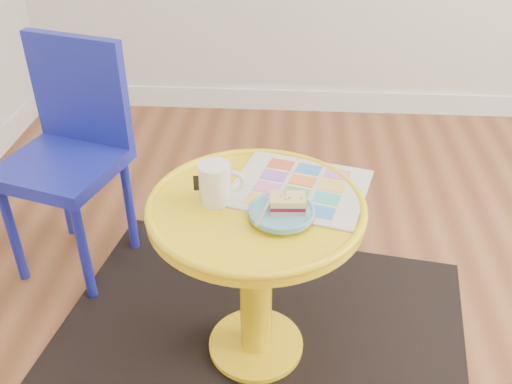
# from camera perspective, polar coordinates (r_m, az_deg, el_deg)

# --- Properties ---
(room_walls) EXTENTS (4.00, 4.00, 4.00)m
(room_walls) POSITION_cam_1_polar(r_m,az_deg,el_deg) (2.48, -7.14, -0.07)
(room_walls) COLOR silver
(room_walls) RESTS_ON ground
(rug) EXTENTS (1.46, 1.29, 0.01)m
(rug) POSITION_cam_1_polar(r_m,az_deg,el_deg) (1.88, 0.00, -15.20)
(rug) COLOR black
(rug) RESTS_ON ground
(side_table) EXTENTS (0.58, 0.58, 0.55)m
(side_table) POSITION_cam_1_polar(r_m,az_deg,el_deg) (1.61, -0.00, -5.85)
(side_table) COLOR yellow
(side_table) RESTS_ON ground
(chair) EXTENTS (0.45, 0.45, 0.83)m
(chair) POSITION_cam_1_polar(r_m,az_deg,el_deg) (2.06, -18.08, 4.58)
(chair) COLOR #1820A1
(chair) RESTS_ON ground
(newspaper) EXTENTS (0.43, 0.39, 0.01)m
(newspaper) POSITION_cam_1_polar(r_m,az_deg,el_deg) (1.58, 4.37, 0.42)
(newspaper) COLOR silver
(newspaper) RESTS_ON side_table
(mug) EXTENTS (0.12, 0.09, 0.11)m
(mug) POSITION_cam_1_polar(r_m,az_deg,el_deg) (1.50, -4.02, 0.99)
(mug) COLOR white
(mug) RESTS_ON side_table
(plate) EXTENTS (0.17, 0.17, 0.02)m
(plate) POSITION_cam_1_polar(r_m,az_deg,el_deg) (1.45, 2.56, -2.08)
(plate) COLOR #5BA1C0
(plate) RESTS_ON newspaper
(cake_slice) EXTENTS (0.09, 0.07, 0.04)m
(cake_slice) POSITION_cam_1_polar(r_m,az_deg,el_deg) (1.44, 3.19, -1.11)
(cake_slice) COLOR #D3BC8C
(cake_slice) RESTS_ON plate
(fork) EXTENTS (0.05, 0.14, 0.00)m
(fork) POSITION_cam_1_polar(r_m,az_deg,el_deg) (1.45, 0.99, -1.61)
(fork) COLOR silver
(fork) RESTS_ON plate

